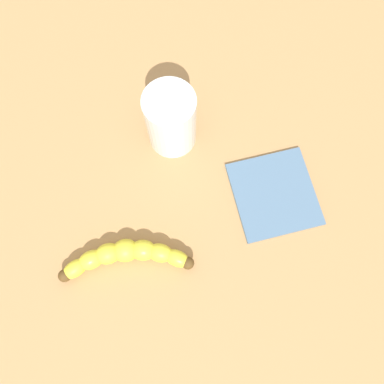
% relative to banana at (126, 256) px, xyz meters
% --- Properties ---
extents(wooden_tabletop, '(1.20, 1.20, 0.03)m').
position_rel_banana_xyz_m(wooden_tabletop, '(-0.17, 0.05, -0.03)').
color(wooden_tabletop, '#A97E4F').
rests_on(wooden_tabletop, ground).
extents(banana, '(0.07, 0.20, 0.04)m').
position_rel_banana_xyz_m(banana, '(0.00, 0.00, 0.00)').
color(banana, yellow).
rests_on(banana, wooden_tabletop).
extents(smoothie_glass, '(0.08, 0.08, 0.12)m').
position_rel_banana_xyz_m(smoothie_glass, '(-0.19, 0.10, 0.04)').
color(smoothie_glass, silver).
rests_on(smoothie_glass, wooden_tabletop).
extents(folded_napkin, '(0.14, 0.14, 0.01)m').
position_rel_banana_xyz_m(folded_napkin, '(-0.06, 0.25, -0.01)').
color(folded_napkin, slate).
rests_on(folded_napkin, wooden_tabletop).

